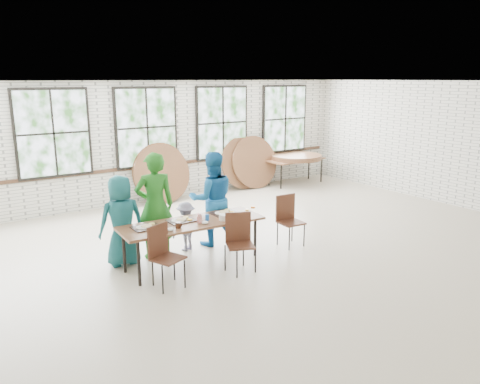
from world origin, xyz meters
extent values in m
plane|color=#B5A890|center=(0.00, 0.00, 0.00)|extent=(12.00, 12.00, 0.00)
plane|color=white|center=(0.00, 0.00, 3.00)|extent=(12.00, 12.00, 0.00)
plane|color=silver|center=(0.00, 4.50, 1.50)|extent=(12.00, 0.00, 12.00)
plane|color=silver|center=(6.00, 0.00, 1.50)|extent=(0.00, 9.00, 9.00)
cube|color=#422819|center=(0.00, 4.47, 0.90)|extent=(11.80, 0.05, 0.08)
cube|color=black|center=(-2.20, 4.44, 1.88)|extent=(1.62, 0.05, 1.97)
cube|color=white|center=(-2.20, 4.41, 1.88)|extent=(1.50, 0.01, 1.85)
cube|color=black|center=(0.00, 4.44, 1.88)|extent=(1.62, 0.05, 1.97)
cube|color=white|center=(0.00, 4.41, 1.88)|extent=(1.50, 0.01, 1.85)
cube|color=black|center=(2.20, 4.44, 1.88)|extent=(1.62, 0.05, 1.97)
cube|color=white|center=(2.20, 4.41, 1.88)|extent=(1.50, 0.01, 1.85)
cube|color=black|center=(4.40, 4.44, 1.88)|extent=(1.62, 0.05, 1.97)
cube|color=white|center=(4.40, 4.41, 1.88)|extent=(1.50, 0.01, 1.85)
cube|color=brown|center=(-1.11, 0.19, 0.72)|extent=(2.44, 0.94, 0.04)
cylinder|color=black|center=(-2.19, -0.11, 0.35)|extent=(0.05, 0.05, 0.70)
cylinder|color=black|center=(-2.19, 0.49, 0.35)|extent=(0.05, 0.05, 0.70)
cylinder|color=black|center=(-0.03, -0.11, 0.35)|extent=(0.05, 0.05, 0.70)
cylinder|color=black|center=(-0.03, 0.49, 0.35)|extent=(0.05, 0.05, 0.70)
cube|color=#472517|center=(-1.85, -0.40, 0.45)|extent=(0.54, 0.53, 0.03)
cube|color=#472517|center=(-1.92, -0.23, 0.70)|extent=(0.40, 0.18, 0.50)
cylinder|color=black|center=(-2.03, -0.57, 0.22)|extent=(0.02, 0.02, 0.44)
cylinder|color=black|center=(-2.03, -0.23, 0.22)|extent=(0.02, 0.02, 0.44)
cylinder|color=black|center=(-1.67, -0.57, 0.22)|extent=(0.02, 0.02, 0.44)
cylinder|color=black|center=(-1.67, -0.23, 0.22)|extent=(0.02, 0.02, 0.44)
cube|color=#472517|center=(-0.65, -0.54, 0.45)|extent=(0.55, 0.54, 0.03)
cube|color=#472517|center=(-0.57, -0.37, 0.70)|extent=(0.40, 0.20, 0.50)
cylinder|color=black|center=(-0.83, -0.71, 0.22)|extent=(0.02, 0.02, 0.44)
cylinder|color=black|center=(-0.83, -0.37, 0.22)|extent=(0.02, 0.02, 0.44)
cylinder|color=black|center=(-0.47, -0.71, 0.22)|extent=(0.02, 0.02, 0.44)
cylinder|color=black|center=(-0.47, -0.37, 0.22)|extent=(0.02, 0.02, 0.44)
cube|color=#472517|center=(0.81, -0.08, 0.45)|extent=(0.45, 0.43, 0.03)
cube|color=#472517|center=(0.83, 0.11, 0.70)|extent=(0.42, 0.06, 0.50)
cylinder|color=black|center=(0.63, -0.25, 0.22)|extent=(0.02, 0.02, 0.44)
cylinder|color=black|center=(0.63, 0.09, 0.22)|extent=(0.02, 0.02, 0.44)
cylinder|color=black|center=(0.99, -0.25, 0.22)|extent=(0.02, 0.02, 0.44)
cylinder|color=black|center=(0.99, 0.09, 0.22)|extent=(0.02, 0.02, 0.44)
imported|color=#175159|center=(-2.08, 0.84, 0.76)|extent=(0.77, 0.52, 1.53)
imported|color=#1E641A|center=(-1.47, 0.84, 0.93)|extent=(0.75, 0.57, 1.85)
imported|color=#1C1440|center=(-0.89, 0.84, 0.45)|extent=(0.64, 0.46, 0.90)
imported|color=#165D9C|center=(-0.33, 0.84, 0.88)|extent=(1.02, 0.91, 1.76)
cube|color=brown|center=(4.41, 3.89, 0.72)|extent=(1.86, 0.91, 0.04)
cylinder|color=black|center=(3.63, 3.61, 0.35)|extent=(0.04, 0.04, 0.70)
cylinder|color=black|center=(3.63, 4.16, 0.35)|extent=(0.04, 0.04, 0.70)
cylinder|color=black|center=(5.19, 3.61, 0.35)|extent=(0.04, 0.04, 0.70)
cylinder|color=black|center=(5.19, 4.16, 0.35)|extent=(0.04, 0.04, 0.70)
cube|color=black|center=(-1.87, 0.31, 0.75)|extent=(0.44, 0.33, 0.02)
cube|color=black|center=(-1.24, 0.31, 0.75)|extent=(0.44, 0.33, 0.02)
cube|color=black|center=(-0.42, 0.29, 0.75)|extent=(0.44, 0.33, 0.02)
cylinder|color=black|center=(-1.45, 0.02, 0.79)|extent=(0.09, 0.09, 0.09)
cube|color=red|center=(-1.04, 0.07, 0.80)|extent=(0.06, 0.07, 0.11)
cylinder|color=blue|center=(-0.87, 0.11, 0.79)|extent=(0.07, 0.07, 0.10)
cylinder|color=orange|center=(-0.15, -0.03, 0.80)|extent=(0.07, 0.07, 0.11)
cylinder|color=white|center=(-0.63, -0.04, 0.79)|extent=(0.17, 0.17, 0.10)
ellipsoid|color=white|center=(-1.62, -0.04, 0.76)|extent=(0.11, 0.11, 0.05)
ellipsoid|color=white|center=(-1.00, -0.04, 0.76)|extent=(0.11, 0.11, 0.05)
ellipsoid|color=white|center=(-0.46, 0.14, 0.76)|extent=(0.11, 0.11, 0.05)
cylinder|color=brown|center=(4.41, 3.89, 0.76)|extent=(1.50, 1.50, 0.04)
cylinder|color=brown|center=(4.41, 3.89, 0.80)|extent=(1.50, 1.50, 0.04)
cylinder|color=brown|center=(4.41, 3.89, 0.85)|extent=(1.50, 1.50, 0.04)
cylinder|color=brown|center=(0.25, 4.28, 0.73)|extent=(1.50, 0.25, 1.49)
cylinder|color=brown|center=(0.25, 4.18, 0.73)|extent=(1.50, 0.44, 1.46)
cylinder|color=brown|center=(2.82, 4.28, 0.74)|extent=(1.50, 0.35, 1.48)
cylinder|color=brown|center=(3.12, 4.18, 0.73)|extent=(1.50, 0.41, 1.47)
camera|label=1|loc=(-4.66, -6.34, 3.05)|focal=35.00mm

